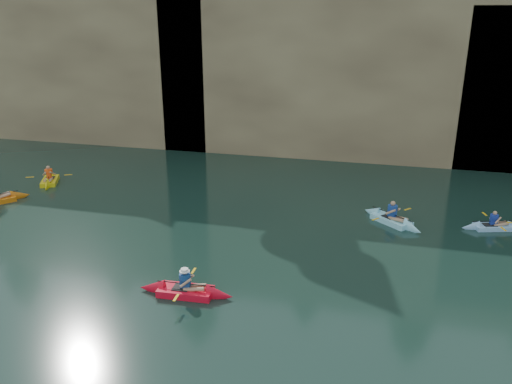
# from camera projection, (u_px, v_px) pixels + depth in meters

# --- Properties ---
(ground) EXTENTS (160.00, 160.00, 0.00)m
(ground) POSITION_uv_depth(u_px,v_px,m) (179.00, 371.00, 13.16)
(ground) COLOR black
(ground) RESTS_ON ground
(cliff) EXTENTS (70.00, 16.00, 12.00)m
(cliff) POSITION_uv_depth(u_px,v_px,m) (326.00, 56.00, 38.58)
(cliff) COLOR tan
(cliff) RESTS_ON ground
(cliff_slab_west) EXTENTS (26.00, 2.40, 10.56)m
(cliff_slab_west) POSITION_uv_depth(u_px,v_px,m) (43.00, 68.00, 36.77)
(cliff_slab_west) COLOR #9E8B60
(cliff_slab_west) RESTS_ON ground
(cliff_slab_center) EXTENTS (24.00, 2.40, 11.40)m
(cliff_slab_center) POSITION_uv_depth(u_px,v_px,m) (344.00, 69.00, 31.45)
(cliff_slab_center) COLOR #9E8B60
(cliff_slab_center) RESTS_ON ground
(sea_cave_west) EXTENTS (4.50, 1.00, 4.00)m
(sea_cave_west) POSITION_uv_depth(u_px,v_px,m) (67.00, 115.00, 36.79)
(sea_cave_west) COLOR black
(sea_cave_west) RESTS_ON ground
(sea_cave_center) EXTENTS (3.50, 1.00, 3.20)m
(sea_cave_center) POSITION_uv_depth(u_px,v_px,m) (250.00, 130.00, 33.63)
(sea_cave_center) COLOR black
(sea_cave_center) RESTS_ON ground
(sea_cave_east) EXTENTS (5.00, 1.00, 4.50)m
(sea_cave_east) POSITION_uv_depth(u_px,v_px,m) (473.00, 132.00, 30.11)
(sea_cave_east) COLOR black
(sea_cave_east) RESTS_ON ground
(main_kayaker) EXTENTS (3.29, 2.22, 1.21)m
(main_kayaker) POSITION_uv_depth(u_px,v_px,m) (186.00, 291.00, 16.71)
(main_kayaker) COLOR red
(main_kayaker) RESTS_ON ground
(kayaker_ltblue_near) EXTENTS (2.99, 2.76, 1.30)m
(kayaker_ltblue_near) POSITION_uv_depth(u_px,v_px,m) (391.00, 219.00, 22.58)
(kayaker_ltblue_near) COLOR #97E9FE
(kayaker_ltblue_near) RESTS_ON ground
(kayaker_yellow) EXTENTS (2.22, 3.05, 1.25)m
(kayaker_yellow) POSITION_uv_depth(u_px,v_px,m) (50.00, 180.00, 28.01)
(kayaker_yellow) COLOR yellow
(kayaker_yellow) RESTS_ON ground
(kayaker_ltblue_mid) EXTENTS (2.85, 2.06, 1.06)m
(kayaker_ltblue_mid) POSITION_uv_depth(u_px,v_px,m) (493.00, 226.00, 21.92)
(kayaker_ltblue_mid) COLOR #91C5F4
(kayaker_ltblue_mid) RESTS_ON ground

